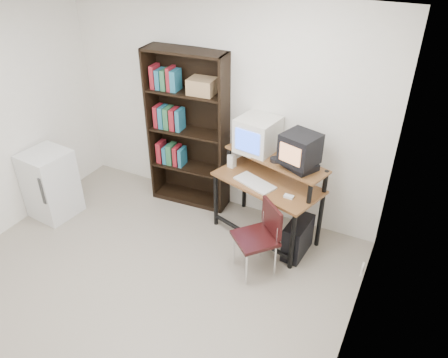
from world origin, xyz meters
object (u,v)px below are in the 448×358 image
at_px(crt_tv, 300,149).
at_px(bookshelf, 189,129).
at_px(pc_tower, 298,238).
at_px(mini_fridge, 51,184).
at_px(crt_monitor, 258,135).
at_px(computer_desk, 269,184).
at_px(school_chair, 261,232).

xyz_separation_m(crt_tv, bookshelf, (-1.48, 0.27, -0.20)).
height_order(pc_tower, mini_fridge, mini_fridge).
bearing_deg(crt_tv, mini_fridge, -146.64).
xyz_separation_m(crt_monitor, pc_tower, (0.67, -0.35, -0.95)).
height_order(crt_monitor, pc_tower, crt_monitor).
xyz_separation_m(computer_desk, crt_tv, (0.31, -0.01, 0.52)).
bearing_deg(crt_tv, school_chair, -87.10).
height_order(crt_monitor, mini_fridge, crt_monitor).
bearing_deg(mini_fridge, computer_desk, 23.01).
xyz_separation_m(crt_monitor, school_chair, (0.40, -0.77, -0.68)).
height_order(crt_tv, pc_tower, crt_tv).
relative_size(school_chair, mini_fridge, 0.93).
bearing_deg(crt_monitor, computer_desk, -29.62).
xyz_separation_m(crt_monitor, crt_tv, (0.55, -0.20, 0.05)).
bearing_deg(school_chair, computer_desk, 146.77).
bearing_deg(pc_tower, mini_fridge, -163.35).
relative_size(pc_tower, bookshelf, 0.23).
height_order(crt_monitor, crt_tv, crt_tv).
bearing_deg(school_chair, bookshelf, -171.22).
distance_m(crt_monitor, mini_fridge, 2.61).
distance_m(crt_monitor, crt_tv, 0.59).
bearing_deg(crt_monitor, mini_fridge, -147.29).
height_order(crt_monitor, bookshelf, bookshelf).
bearing_deg(computer_desk, pc_tower, -3.86).
distance_m(computer_desk, pc_tower, 0.67).
relative_size(computer_desk, pc_tower, 2.92).
relative_size(crt_tv, pc_tower, 0.95).
bearing_deg(mini_fridge, crt_tv, 21.03).
distance_m(school_chair, bookshelf, 1.66).
relative_size(computer_desk, mini_fridge, 1.54).
bearing_deg(crt_monitor, pc_tower, -18.59).
height_order(computer_desk, school_chair, computer_desk).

